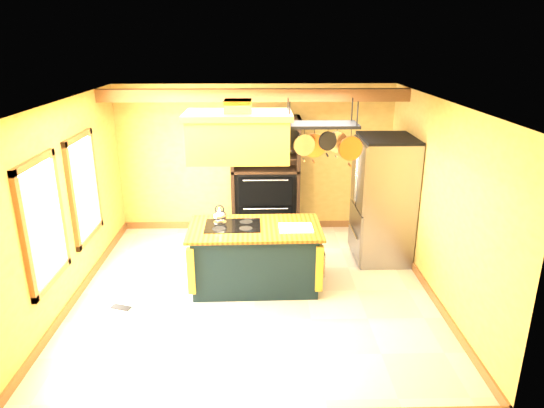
{
  "coord_description": "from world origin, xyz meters",
  "views": [
    {
      "loc": [
        0.11,
        -6.18,
        3.48
      ],
      "look_at": [
        0.25,
        0.3,
        1.23
      ],
      "focal_mm": 32.0,
      "sensor_mm": 36.0,
      "label": 1
    }
  ],
  "objects_px": {
    "kitchen_island": "(255,256)",
    "range_hood": "(239,135)",
    "refrigerator": "(382,202)",
    "hutch": "(265,189)",
    "pot_rack": "(322,134)"
  },
  "relations": [
    {
      "from": "pot_rack",
      "to": "hutch",
      "type": "distance_m",
      "value": 2.6
    },
    {
      "from": "pot_rack",
      "to": "refrigerator",
      "type": "xyz_separation_m",
      "value": [
        1.13,
        0.94,
        -1.28
      ]
    },
    {
      "from": "kitchen_island",
      "to": "refrigerator",
      "type": "distance_m",
      "value": 2.31
    },
    {
      "from": "kitchen_island",
      "to": "hutch",
      "type": "relative_size",
      "value": 0.88
    },
    {
      "from": "hutch",
      "to": "kitchen_island",
      "type": "bearing_deg",
      "value": -94.85
    },
    {
      "from": "range_hood",
      "to": "hutch",
      "type": "distance_m",
      "value": 2.51
    },
    {
      "from": "kitchen_island",
      "to": "hutch",
      "type": "xyz_separation_m",
      "value": [
        0.17,
        2.06,
        0.38
      ]
    },
    {
      "from": "hutch",
      "to": "refrigerator",
      "type": "bearing_deg",
      "value": -30.75
    },
    {
      "from": "range_hood",
      "to": "kitchen_island",
      "type": "bearing_deg",
      "value": 0.2
    },
    {
      "from": "refrigerator",
      "to": "range_hood",
      "type": "bearing_deg",
      "value": -157.23
    },
    {
      "from": "kitchen_island",
      "to": "range_hood",
      "type": "relative_size",
      "value": 1.35
    },
    {
      "from": "refrigerator",
      "to": "hutch",
      "type": "bearing_deg",
      "value": 149.25
    },
    {
      "from": "kitchen_island",
      "to": "range_hood",
      "type": "bearing_deg",
      "value": 179.08
    },
    {
      "from": "refrigerator",
      "to": "hutch",
      "type": "relative_size",
      "value": 0.91
    },
    {
      "from": "pot_rack",
      "to": "hutch",
      "type": "bearing_deg",
      "value": 109.8
    }
  ]
}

